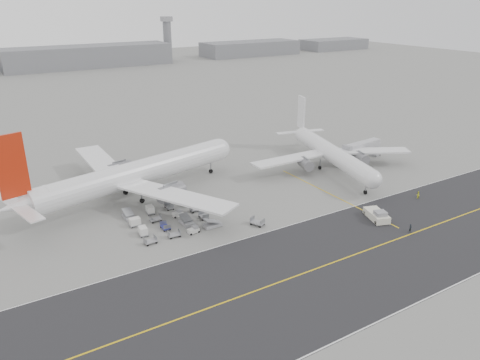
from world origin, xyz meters
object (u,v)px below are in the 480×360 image
pushback_tug (377,215)px  jet_bridge (362,147)px  control_tower (167,38)px  airliner_a (133,174)px  airliner_b (330,152)px  ground_crew_a (410,228)px  ground_crew_b (418,195)px

pushback_tug → jet_bridge: size_ratio=0.59×
control_tower → airliner_a: size_ratio=0.53×
airliner_b → jet_bridge: (13.16, 0.92, -0.85)m
airliner_a → ground_crew_a: airliner_a is taller
airliner_b → ground_crew_a: (-11.52, -37.18, -3.78)m
control_tower → airliner_b: 252.24m
airliner_a → pushback_tug: (40.08, -37.94, -4.97)m
airliner_a → control_tower: bearing=-38.6°
jet_bridge → ground_crew_a: jet_bridge is taller
control_tower → ground_crew_b: bearing=-101.3°
jet_bridge → ground_crew_b: (-9.27, -27.42, -2.97)m
jet_bridge → ground_crew_b: 29.10m
airliner_a → ground_crew_a: bearing=-151.3°
jet_bridge → ground_crew_a: bearing=-128.4°
jet_bridge → ground_crew_b: size_ratio=8.42×
airliner_a → pushback_tug: size_ratio=6.84×
airliner_b → jet_bridge: airliner_b is taller
control_tower → jet_bridge: control_tower is taller
airliner_a → ground_crew_b: 66.88m
airliner_a → airliner_b: bearing=-112.5°
ground_crew_b → ground_crew_a: bearing=46.8°
ground_crew_b → airliner_a: bearing=-19.5°
pushback_tug → ground_crew_b: pushback_tug is taller
airliner_b → pushback_tug: size_ratio=5.34×
pushback_tug → airliner_a: bearing=155.5°
control_tower → ground_crew_b: control_tower is taller
pushback_tug → ground_crew_b: (16.70, 2.97, -0.13)m
airliner_b → ground_crew_b: bearing=-67.1°
pushback_tug → jet_bridge: jet_bridge is taller
jet_bridge → airliner_b: bearing=178.5°
control_tower → pushback_tug: control_tower is taller
airliner_a → jet_bridge: (66.05, -7.55, -2.13)m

